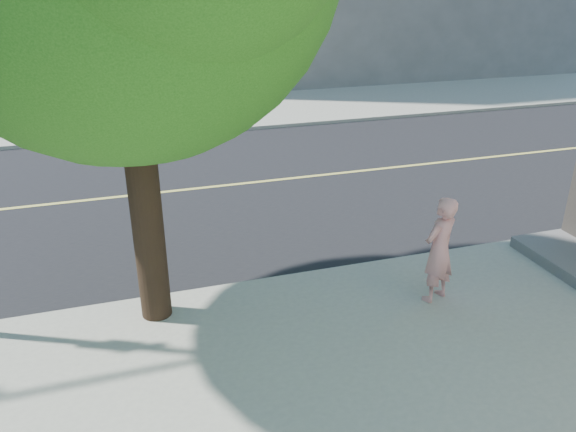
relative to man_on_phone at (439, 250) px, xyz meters
name	(u,v)px	position (x,y,z in m)	size (l,w,h in m)	color
road_ew	(16,208)	(-6.26, 5.80, -0.90)	(140.00, 9.00, 0.01)	black
sidewalk_ne	(328,61)	(7.24, 22.80, -0.85)	(29.00, 25.00, 0.12)	#9E9C8B
man_on_phone	(439,250)	(0.00, 0.00, 0.00)	(0.57, 0.38, 1.57)	#E38F88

